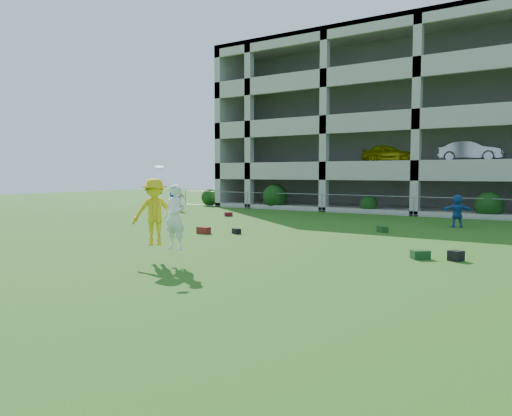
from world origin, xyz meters
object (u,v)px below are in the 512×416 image
Objects in this scene: bystander_b at (179,199)px; bystander_d at (457,211)px; crate_d at (456,256)px; parking_garage at (451,125)px; bystander_a at (174,197)px; frisbee_contest at (159,213)px.

bystander_b is 17.72m from bystander_d.
bystander_d is at bearing 102.13° from crate_d.
bystander_d is 14.99m from parking_garage.
frisbee_contest reaches higher than bystander_a.
bystander_d is at bearing -75.57° from parking_garage.
crate_d is at bearing -46.37° from bystander_b.
crate_d is at bearing 72.04° from bystander_d.
bystander_d is (19.15, -1.17, -0.09)m from bystander_a.
bystander_b is 19.34m from frisbee_contest.
frisbee_contest is (14.21, -15.61, 0.55)m from bystander_a.
parking_garage reaches higher than bystander_b.
bystander_d is at bearing -20.81° from bystander_b.
frisbee_contest reaches higher than bystander_d.
crate_d is at bearing -76.51° from parking_garage.
bystander_b is 0.67× the size of frisbee_contest.
bystander_b is 0.05× the size of parking_garage.
bystander_b is 4.46× the size of crate_d.
frisbee_contest is 0.08× the size of parking_garage.
crate_d is 24.44m from parking_garage.
bystander_d is 9.72m from crate_d.
parking_garage is (-5.54, 23.08, 5.86)m from crate_d.
bystander_a is 4.93× the size of crate_d.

